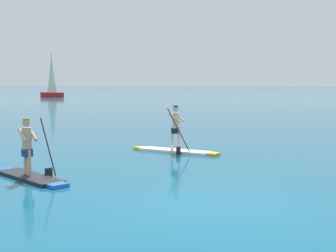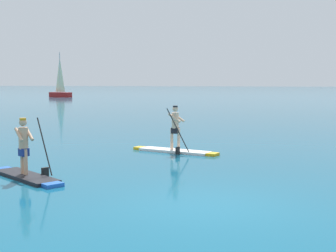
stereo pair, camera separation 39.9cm
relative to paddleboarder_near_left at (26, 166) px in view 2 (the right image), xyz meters
name	(u,v)px [view 2 (the right image)]	position (x,y,z in m)	size (l,w,h in m)	color
ground	(207,205)	(5.32, -1.68, -0.34)	(440.00, 440.00, 0.00)	#145B7A
paddleboarder_near_left	(26,166)	(0.00, 0.00, 0.00)	(2.98, 2.22, 1.71)	black
paddleboarder_mid_center	(175,143)	(3.02, 5.62, 0.03)	(3.50, 1.48, 1.81)	white
sailboat_left_horizon	(60,91)	(-28.62, 61.01, 0.73)	(4.33, 2.48, 7.37)	#A51E1E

